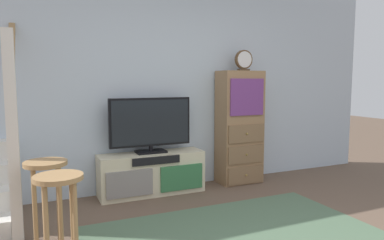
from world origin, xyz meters
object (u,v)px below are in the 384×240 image
Objects in this scene: media_console at (152,173)px; bar_stool_far at (46,184)px; desk_clock at (244,60)px; side_cabinet at (240,127)px; bar_stool_near at (59,201)px; television at (151,124)px.

media_console is 1.74× the size of bar_stool_far.
desk_clock is 2.91m from bar_stool_far.
media_console is 1.34m from side_cabinet.
media_console is 4.68× the size of desk_clock.
side_cabinet is 2.06× the size of bar_stool_far.
bar_stool_near is 0.47m from bar_stool_far.
television is at bearing 179.37° from side_cabinet.
television is 1.92m from bar_stool_near.
television reaches higher than media_console.
bar_stool_far is (-1.21, -1.01, 0.29)m from media_console.
television is at bearing 90.00° from media_console.
media_console is 1.89m from desk_clock.
bar_stool_far is (-0.07, 0.47, 0.00)m from bar_stool_near.
television is 3.68× the size of desk_clock.
desk_clock is 0.37× the size of bar_stool_far.
side_cabinet is 5.52× the size of desk_clock.
side_cabinet reaches higher than television.
bar_stool_near is (-1.15, -1.48, 0.28)m from media_console.
bar_stool_near is at bearing -148.03° from side_cabinet.
bar_stool_far is at bearing 98.31° from bar_stool_near.
bar_stool_far is (-2.50, -1.01, -1.10)m from desk_clock.
side_cabinet reaches higher than bar_stool_far.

